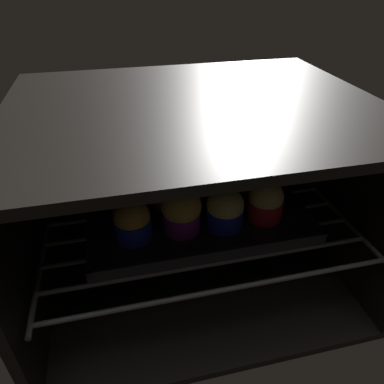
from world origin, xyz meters
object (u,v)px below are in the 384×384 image
object	(u,v)px
muffin_row0_col3	(266,201)
muffin_row1_col1	(169,187)
baking_tray	(192,204)
muffin_row0_col0	(132,221)
muffin_row1_col3	(253,180)
muffin_row2_col1	(165,169)
muffin_row2_col3	(239,160)
muffin_row1_col0	(128,194)
muffin_row0_col1	(182,210)
muffin_row1_col2	(213,183)
muffin_row0_col2	(225,209)
muffin_row2_col0	(124,172)
muffin_row2_col2	(202,164)

from	to	relation	value
muffin_row0_col3	muffin_row1_col1	distance (cm)	17.71
baking_tray	muffin_row0_col0	world-z (taller)	muffin_row0_col0
muffin_row1_col3	muffin_row2_col1	distance (cm)	18.08
muffin_row2_col3	muffin_row1_col0	bearing A→B (deg)	-162.26
muffin_row0_col1	muffin_row1_col2	distance (cm)	11.17
muffin_row0_col1	muffin_row0_col2	xyz separation A→B (cm)	(7.44, -0.70, -0.48)
muffin_row0_col1	muffin_row2_col0	bearing A→B (deg)	118.96
muffin_row0_col2	muffin_row2_col2	xyz separation A→B (cm)	(-0.09, 15.79, 0.17)
muffin_row0_col1	muffin_row2_col3	size ratio (longest dim) A/B	1.06
muffin_row1_col3	muffin_row2_col0	distance (cm)	25.42
muffin_row2_col2	muffin_row0_col1	bearing A→B (deg)	-115.96
baking_tray	muffin_row0_col1	world-z (taller)	muffin_row0_col1
muffin_row1_col3	muffin_row2_col2	size ratio (longest dim) A/B	0.95
muffin_row0_col3	muffin_row1_col3	bearing A→B (deg)	85.71
muffin_row1_col2	muffin_row2_col3	size ratio (longest dim) A/B	0.96
muffin_row0_col0	muffin_row1_col0	size ratio (longest dim) A/B	0.93
muffin_row0_col2	muffin_row2_col3	bearing A→B (deg)	63.16
muffin_row2_col1	muffin_row0_col0	bearing A→B (deg)	-116.72
muffin_row2_col2	muffin_row2_col3	world-z (taller)	same
muffin_row0_col0	muffin_row0_col3	size ratio (longest dim) A/B	1.00
muffin_row1_col0	muffin_row2_col0	bearing A→B (deg)	90.62
muffin_row0_col0	muffin_row1_col0	bearing A→B (deg)	90.84
muffin_row2_col0	muffin_row1_col3	bearing A→B (deg)	-18.48
baking_tray	muffin_row1_col3	distance (cm)	12.72
muffin_row1_col2	muffin_row2_col1	world-z (taller)	muffin_row1_col2
muffin_row1_col0	muffin_row2_col3	distance (cm)	25.06
muffin_row0_col0	muffin_row1_col0	distance (cm)	7.71
muffin_row2_col0	muffin_row0_col3	bearing A→B (deg)	-32.90
muffin_row0_col3	muffin_row2_col3	distance (cm)	15.24
muffin_row2_col0	muffin_row2_col2	xyz separation A→B (cm)	(15.79, -0.16, -0.24)
baking_tray	muffin_row1_col2	world-z (taller)	muffin_row1_col2
muffin_row1_col3	muffin_row2_col3	world-z (taller)	muffin_row2_col3
baking_tray	muffin_row1_col2	size ratio (longest dim) A/B	5.24
muffin_row1_col3	muffin_row1_col1	bearing A→B (deg)	177.63
baking_tray	muffin_row0_col3	bearing A→B (deg)	-33.18
muffin_row1_col1	muffin_row2_col3	world-z (taller)	muffin_row1_col1
muffin_row1_col0	muffin_row1_col3	bearing A→B (deg)	-0.96
muffin_row2_col1	muffin_row2_col2	bearing A→B (deg)	-4.16
muffin_row0_col1	muffin_row0_col2	world-z (taller)	muffin_row0_col1
muffin_row2_col0	muffin_row2_col2	bearing A→B (deg)	-0.60
baking_tray	muffin_row2_col0	bearing A→B (deg)	147.37
muffin_row1_col2	muffin_row2_col1	xyz separation A→B (cm)	(-8.17, 7.71, -0.10)
muffin_row0_col1	muffin_row1_col3	world-z (taller)	muffin_row0_col1
muffin_row0_col1	muffin_row2_col1	distance (cm)	15.67
muffin_row2_col1	muffin_row2_col2	size ratio (longest dim) A/B	0.93
muffin_row0_col3	muffin_row2_col2	size ratio (longest dim) A/B	0.97
baking_tray	muffin_row2_col2	size ratio (longest dim) A/B	5.02
baking_tray	muffin_row0_col2	size ratio (longest dim) A/B	5.22
muffin_row0_col3	muffin_row1_col2	bearing A→B (deg)	132.55
baking_tray	muffin_row1_col1	distance (cm)	6.03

